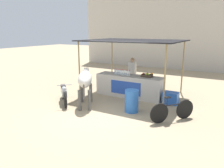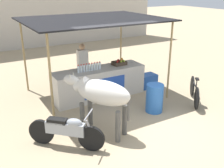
% 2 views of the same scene
% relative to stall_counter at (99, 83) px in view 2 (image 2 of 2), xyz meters
% --- Properties ---
extents(ground_plane, '(60.00, 60.00, 0.00)m').
position_rel_stall_counter_xyz_m(ground_plane, '(0.00, -2.20, -0.48)').
color(ground_plane, tan).
extents(stall_counter, '(3.00, 0.82, 0.96)m').
position_rel_stall_counter_xyz_m(stall_counter, '(0.00, 0.00, 0.00)').
color(stall_counter, beige).
rests_on(stall_counter, ground).
extents(stall_awning, '(4.20, 3.20, 2.48)m').
position_rel_stall_counter_xyz_m(stall_awning, '(0.00, 0.30, 1.91)').
color(stall_awning, black).
rests_on(stall_awning, ground).
extents(water_bottle_row, '(0.79, 0.07, 0.25)m').
position_rel_stall_counter_xyz_m(water_bottle_row, '(-0.35, -0.05, 0.59)').
color(water_bottle_row, silver).
rests_on(water_bottle_row, stall_counter).
extents(fruit_crate, '(0.44, 0.32, 0.18)m').
position_rel_stall_counter_xyz_m(fruit_crate, '(0.79, 0.05, 0.55)').
color(fruit_crate, '#3F3326').
rests_on(fruit_crate, stall_counter).
extents(vendor_behind_counter, '(0.34, 0.22, 1.65)m').
position_rel_stall_counter_xyz_m(vendor_behind_counter, '(-0.22, 0.75, 0.37)').
color(vendor_behind_counter, '#383842').
rests_on(vendor_behind_counter, ground).
extents(cooler_box, '(0.60, 0.44, 0.48)m').
position_rel_stall_counter_xyz_m(cooler_box, '(1.88, -0.10, -0.24)').
color(cooler_box, blue).
rests_on(cooler_box, ground).
extents(water_barrel, '(0.49, 0.49, 0.83)m').
position_rel_stall_counter_xyz_m(water_barrel, '(0.90, -1.71, -0.07)').
color(water_barrel, blue).
rests_on(water_barrel, ground).
extents(cow, '(1.29, 1.73, 1.44)m').
position_rel_stall_counter_xyz_m(cow, '(-0.97, -1.97, 0.55)').
color(cow, silver).
rests_on(cow, ground).
extents(motorcycle_parked, '(1.36, 1.30, 0.90)m').
position_rel_stall_counter_xyz_m(motorcycle_parked, '(-1.93, -2.15, -0.05)').
color(motorcycle_parked, black).
rests_on(motorcycle_parked, ground).
extents(bicycle_leaning, '(1.07, 1.32, 0.85)m').
position_rel_stall_counter_xyz_m(bicycle_leaning, '(2.39, -1.81, -0.13)').
color(bicycle_leaning, black).
rests_on(bicycle_leaning, ground).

